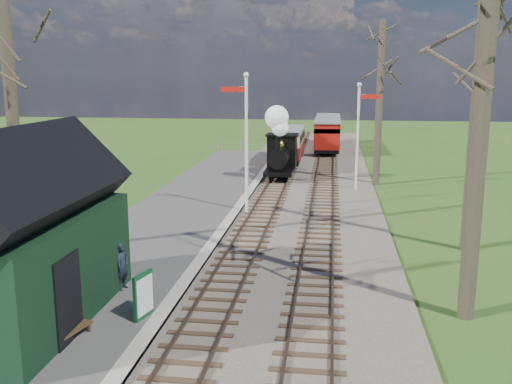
% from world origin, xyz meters
% --- Properties ---
extents(distant_hills, '(114.40, 48.00, 22.02)m').
position_xyz_m(distant_hills, '(1.40, 64.38, -16.21)').
color(distant_hills, '#385B23').
rests_on(distant_hills, ground).
extents(ballast_bed, '(8.00, 60.00, 0.10)m').
position_xyz_m(ballast_bed, '(1.30, 22.00, 0.05)').
color(ballast_bed, brown).
rests_on(ballast_bed, ground).
extents(track_near, '(1.60, 60.00, 0.15)m').
position_xyz_m(track_near, '(0.00, 22.00, 0.10)').
color(track_near, brown).
rests_on(track_near, ground).
extents(track_far, '(1.60, 60.00, 0.15)m').
position_xyz_m(track_far, '(2.60, 22.00, 0.10)').
color(track_far, brown).
rests_on(track_far, ground).
extents(platform, '(5.00, 44.00, 0.20)m').
position_xyz_m(platform, '(-3.50, 14.00, 0.10)').
color(platform, '#474442').
rests_on(platform, ground).
extents(coping_strip, '(0.40, 44.00, 0.21)m').
position_xyz_m(coping_strip, '(-1.20, 14.00, 0.10)').
color(coping_strip, '#B2AD9E').
rests_on(coping_strip, ground).
extents(station_shed, '(3.25, 6.30, 4.78)m').
position_xyz_m(station_shed, '(-4.30, 4.00, 2.27)').
color(station_shed, black).
rests_on(station_shed, platform).
extents(semaphore_near, '(1.22, 0.24, 6.22)m').
position_xyz_m(semaphore_near, '(-0.77, 16.00, 3.62)').
color(semaphore_near, silver).
rests_on(semaphore_near, ground).
extents(semaphore_far, '(1.22, 0.24, 5.72)m').
position_xyz_m(semaphore_far, '(4.37, 22.00, 3.35)').
color(semaphore_far, silver).
rests_on(semaphore_far, ground).
extents(bare_trees, '(15.51, 22.39, 12.00)m').
position_xyz_m(bare_trees, '(1.33, 10.10, 5.21)').
color(bare_trees, '#382D23').
rests_on(bare_trees, ground).
extents(fence_line, '(12.60, 0.08, 1.00)m').
position_xyz_m(fence_line, '(0.30, 36.00, 0.55)').
color(fence_line, slate).
rests_on(fence_line, ground).
extents(locomotive, '(1.70, 3.97, 4.25)m').
position_xyz_m(locomotive, '(-0.01, 24.67, 1.97)').
color(locomotive, black).
rests_on(locomotive, ground).
extents(coach, '(1.98, 6.80, 2.09)m').
position_xyz_m(coach, '(0.00, 30.73, 1.45)').
color(coach, black).
rests_on(coach, ground).
extents(red_carriage_a, '(2.02, 5.01, 2.13)m').
position_xyz_m(red_carriage_a, '(2.60, 36.07, 1.47)').
color(red_carriage_a, black).
rests_on(red_carriage_a, ground).
extents(red_carriage_b, '(2.02, 5.01, 2.13)m').
position_xyz_m(red_carriage_b, '(2.60, 41.57, 1.47)').
color(red_carriage_b, black).
rests_on(red_carriage_b, ground).
extents(sign_board, '(0.28, 0.78, 1.15)m').
position_xyz_m(sign_board, '(-1.55, 4.48, 0.78)').
color(sign_board, '#0D3F1F').
rests_on(sign_board, platform).
extents(bench, '(0.69, 1.38, 0.76)m').
position_xyz_m(bench, '(-2.94, 3.02, 0.56)').
color(bench, '#3F2A16').
rests_on(bench, platform).
extents(person, '(0.42, 0.55, 1.35)m').
position_xyz_m(person, '(-2.75, 6.22, 0.88)').
color(person, black).
rests_on(person, platform).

